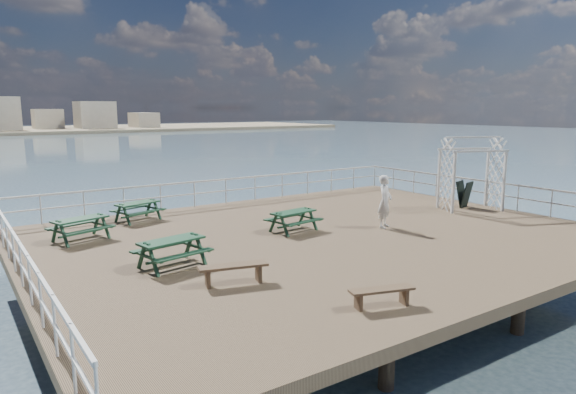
# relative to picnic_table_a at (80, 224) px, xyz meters

# --- Properties ---
(ground) EXTENTS (18.00, 14.00, 0.30)m
(ground) POSITION_rel_picnic_table_a_xyz_m (6.73, -3.70, -0.67)
(ground) COLOR brown
(ground) RESTS_ON ground
(sea_backdrop) EXTENTS (300.00, 300.00, 9.20)m
(sea_backdrop) POSITION_rel_picnic_table_a_xyz_m (19.27, 130.37, -1.02)
(sea_backdrop) COLOR #40576C
(sea_backdrop) RESTS_ON ground
(railing) EXTENTS (17.77, 13.76, 1.10)m
(railing) POSITION_rel_picnic_table_a_xyz_m (6.66, -1.13, 0.36)
(railing) COLOR silver
(railing) RESTS_ON ground
(picnic_table_a) EXTENTS (1.97, 1.76, 0.81)m
(picnic_table_a) POSITION_rel_picnic_table_a_xyz_m (0.00, 0.00, 0.00)
(picnic_table_a) COLOR #153B24
(picnic_table_a) RESTS_ON ground
(picnic_table_b) EXTENTS (1.90, 1.69, 0.78)m
(picnic_table_b) POSITION_rel_picnic_table_a_xyz_m (2.41, 1.82, -0.02)
(picnic_table_b) COLOR #153B24
(picnic_table_b) RESTS_ON ground
(picnic_table_c) EXTENTS (1.77, 1.51, 0.78)m
(picnic_table_c) POSITION_rel_picnic_table_a_xyz_m (6.23, -2.74, -0.02)
(picnic_table_c) COLOR #153B24
(picnic_table_c) RESTS_ON ground
(picnic_table_d) EXTENTS (1.94, 1.67, 0.83)m
(picnic_table_d) POSITION_rel_picnic_table_a_xyz_m (1.35, -4.18, 0.02)
(picnic_table_d) COLOR #153B24
(picnic_table_d) RESTS_ON ground
(flat_bench_near) EXTENTS (1.68, 0.80, 0.47)m
(flat_bench_near) POSITION_rel_picnic_table_a_xyz_m (2.03, -6.29, -0.16)
(flat_bench_near) COLOR brown
(flat_bench_near) RESTS_ON ground
(flat_bench_far) EXTENTS (1.44, 0.74, 0.40)m
(flat_bench_far) POSITION_rel_picnic_table_a_xyz_m (3.92, -9.29, -0.21)
(flat_bench_far) COLOR brown
(flat_bench_far) RESTS_ON ground
(trellis_arbor) EXTENTS (2.70, 2.11, 2.98)m
(trellis_arbor) POSITION_rel_picnic_table_a_xyz_m (14.33, -3.73, 0.81)
(trellis_arbor) COLOR silver
(trellis_arbor) RESTS_ON ground
(sandwich_board) EXTENTS (0.78, 0.66, 1.11)m
(sandwich_board) POSITION_rel_picnic_table_a_xyz_m (14.53, -3.29, 0.02)
(sandwich_board) COLOR black
(sandwich_board) RESTS_ON ground
(person) EXTENTS (0.79, 0.70, 1.83)m
(person) POSITION_rel_picnic_table_a_xyz_m (9.16, -4.07, 0.40)
(person) COLOR silver
(person) RESTS_ON ground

